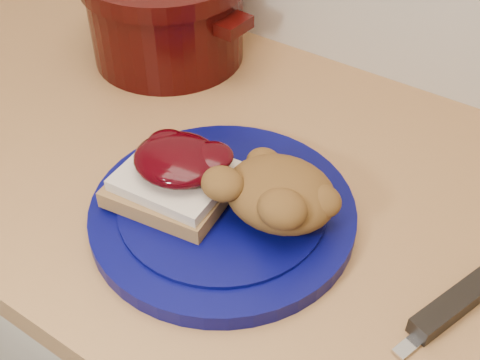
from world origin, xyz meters
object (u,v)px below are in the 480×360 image
Objects in this scene: plate at (223,212)px; pepper_grinder at (155,11)px; dutch_oven at (166,14)px; butter_knife at (457,306)px.

plate is 2.62× the size of pepper_grinder.
plate is 0.38m from dutch_oven.
pepper_grinder is (-0.58, 0.23, 0.06)m from butter_knife.
plate is at bearing 113.77° from butter_knife.
butter_knife is at bearing -21.68° from dutch_oven.
dutch_oven is at bearing -23.72° from pepper_grinder.
dutch_oven reaches higher than plate.
butter_knife is 0.63m from pepper_grinder.
pepper_grinder is (-0.32, 0.26, 0.05)m from plate.
dutch_oven reaches higher than butter_knife.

